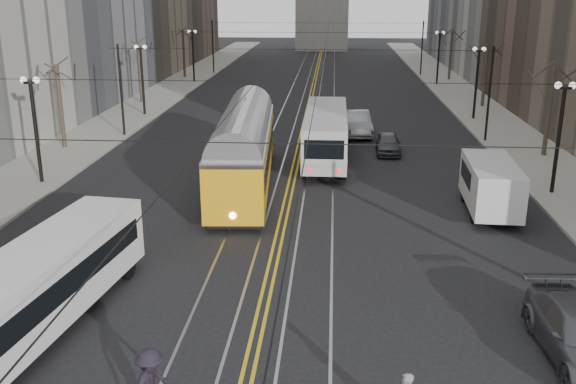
# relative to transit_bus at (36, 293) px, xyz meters

# --- Properties ---
(sidewalk_left) EXTENTS (5.00, 140.00, 0.15)m
(sidewalk_left) POSITION_rel_transit_bus_xyz_m (-8.25, 42.56, -1.28)
(sidewalk_left) COLOR gray
(sidewalk_left) RESTS_ON ground
(sidewalk_right) EXTENTS (5.00, 140.00, 0.15)m
(sidewalk_right) POSITION_rel_transit_bus_xyz_m (21.75, 42.56, -1.28)
(sidewalk_right) COLOR gray
(sidewalk_right) RESTS_ON ground
(streetcar_rails) EXTENTS (4.80, 130.00, 0.02)m
(streetcar_rails) POSITION_rel_transit_bus_xyz_m (6.75, 42.56, -1.35)
(streetcar_rails) COLOR gray
(streetcar_rails) RESTS_ON ground
(centre_lines) EXTENTS (0.42, 130.00, 0.01)m
(centre_lines) POSITION_rel_transit_bus_xyz_m (6.75, 42.56, -1.35)
(centre_lines) COLOR gold
(centre_lines) RESTS_ON ground
(lamp_posts) EXTENTS (27.60, 57.20, 5.60)m
(lamp_posts) POSITION_rel_transit_bus_xyz_m (6.75, 26.31, 1.44)
(lamp_posts) COLOR black
(lamp_posts) RESTS_ON ground
(street_trees) EXTENTS (31.68, 53.28, 5.60)m
(street_trees) POSITION_rel_transit_bus_xyz_m (6.75, 32.81, 1.44)
(street_trees) COLOR #382D23
(street_trees) RESTS_ON ground
(trolley_wires) EXTENTS (25.96, 120.00, 6.60)m
(trolley_wires) POSITION_rel_transit_bus_xyz_m (6.75, 32.39, 2.42)
(trolley_wires) COLOR black
(trolley_wires) RESTS_ON ground
(transit_bus) EXTENTS (3.61, 11.04, 2.71)m
(transit_bus) POSITION_rel_transit_bus_xyz_m (0.00, 0.00, 0.00)
(transit_bus) COLOR white
(transit_bus) RESTS_ON ground
(streetcar) EXTENTS (3.65, 14.73, 3.44)m
(streetcar) POSITION_rel_transit_bus_xyz_m (4.25, 15.98, 0.36)
(streetcar) COLOR gold
(streetcar) RESTS_ON ground
(rear_bus) EXTENTS (2.55, 11.58, 3.02)m
(rear_bus) POSITION_rel_transit_bus_xyz_m (8.55, 22.15, 0.15)
(rear_bus) COLOR #B9B9B9
(rear_bus) RESTS_ON ground
(cargo_van) EXTENTS (2.44, 5.69, 2.47)m
(cargo_van) POSITION_rel_transit_bus_xyz_m (16.52, 12.48, -0.12)
(cargo_van) COLOR silver
(cargo_van) RESTS_ON ground
(sedan_grey) EXTENTS (1.67, 3.92, 1.32)m
(sedan_grey) POSITION_rel_transit_bus_xyz_m (12.60, 23.95, -0.70)
(sedan_grey) COLOR #404348
(sedan_grey) RESTS_ON ground
(sedan_silver) EXTENTS (2.22, 5.33, 1.71)m
(sedan_silver) POSITION_rel_transit_bus_xyz_m (10.75, 29.33, -0.50)
(sedan_silver) COLOR #999DA1
(sedan_silver) RESTS_ON ground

